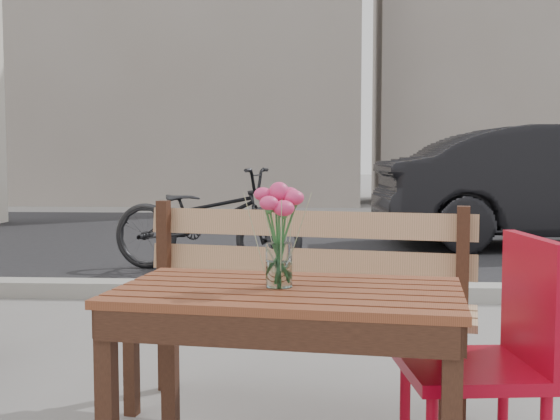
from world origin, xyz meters
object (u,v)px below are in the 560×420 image
main_table (288,322)px  red_chair (497,349)px  bicycle (206,220)px  main_vase (279,222)px

main_table → red_chair: bearing=5.9°
red_chair → bicycle: (-1.64, 4.33, 0.01)m
red_chair → bicycle: size_ratio=0.45×
red_chair → main_vase: size_ratio=2.51×
main_table → red_chair: (0.65, -0.02, -0.07)m
main_vase → main_table: bearing=-25.6°
main_table → main_vase: main_vase is taller
red_chair → bicycle: bearing=-165.7°
main_vase → bicycle: bearing=102.6°
red_chair → bicycle: 4.63m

